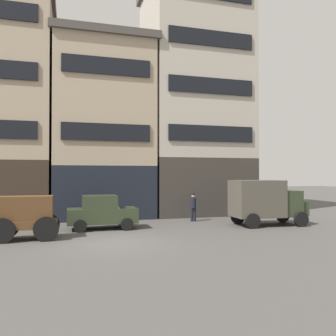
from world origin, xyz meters
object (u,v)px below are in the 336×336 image
at_px(delivery_truck_near, 266,201).
at_px(cargo_wagon, 25,214).
at_px(sedan_dark, 102,212).
at_px(pedestrian_officer, 193,206).

bearing_deg(delivery_truck_near, cargo_wagon, -175.61).
distance_m(delivery_truck_near, sedan_dark, 9.41).
height_order(cargo_wagon, delivery_truck_near, delivery_truck_near).
relative_size(delivery_truck_near, pedestrian_officer, 2.46).
bearing_deg(cargo_wagon, pedestrian_officer, 21.74).
bearing_deg(sedan_dark, delivery_truck_near, -7.39).
height_order(cargo_wagon, sedan_dark, cargo_wagon).
relative_size(delivery_truck_near, sedan_dark, 1.19).
xyz_separation_m(cargo_wagon, sedan_dark, (3.64, 2.20, -0.23)).
bearing_deg(cargo_wagon, delivery_truck_near, 4.39).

